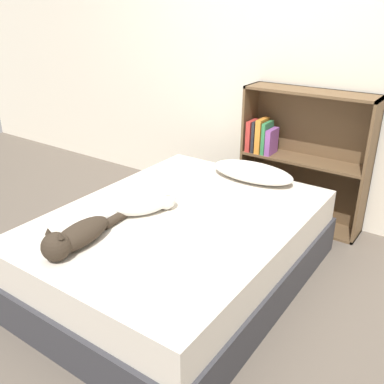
{
  "coord_description": "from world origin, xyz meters",
  "views": [
    {
      "loc": [
        1.38,
        -1.84,
        1.65
      ],
      "look_at": [
        0.0,
        0.14,
        0.57
      ],
      "focal_mm": 40.0,
      "sensor_mm": 36.0,
      "label": 1
    }
  ],
  "objects_px": {
    "cat_light": "(145,203)",
    "bookshelf": "(300,155)",
    "bed": "(179,248)",
    "pillow": "(252,172)",
    "cat_dark": "(75,237)"
  },
  "relations": [
    {
      "from": "pillow",
      "to": "cat_light",
      "type": "relative_size",
      "value": 1.27
    },
    {
      "from": "bed",
      "to": "cat_light",
      "type": "xyz_separation_m",
      "value": [
        -0.18,
        -0.09,
        0.3
      ]
    },
    {
      "from": "cat_dark",
      "to": "bookshelf",
      "type": "relative_size",
      "value": 0.57
    },
    {
      "from": "pillow",
      "to": "bookshelf",
      "type": "xyz_separation_m",
      "value": [
        0.17,
        0.48,
        0.02
      ]
    },
    {
      "from": "bed",
      "to": "bookshelf",
      "type": "distance_m",
      "value": 1.3
    },
    {
      "from": "cat_light",
      "to": "pillow",
      "type": "bearing_deg",
      "value": 11.75
    },
    {
      "from": "bed",
      "to": "pillow",
      "type": "height_order",
      "value": "pillow"
    },
    {
      "from": "cat_light",
      "to": "bookshelf",
      "type": "relative_size",
      "value": 0.46
    },
    {
      "from": "bookshelf",
      "to": "cat_dark",
      "type": "bearing_deg",
      "value": -104.8
    },
    {
      "from": "bed",
      "to": "cat_dark",
      "type": "bearing_deg",
      "value": -109.56
    },
    {
      "from": "bed",
      "to": "bookshelf",
      "type": "relative_size",
      "value": 1.75
    },
    {
      "from": "cat_dark",
      "to": "cat_light",
      "type": "bearing_deg",
      "value": 172.2
    },
    {
      "from": "cat_dark",
      "to": "pillow",
      "type": "bearing_deg",
      "value": 162.54
    },
    {
      "from": "pillow",
      "to": "bookshelf",
      "type": "bearing_deg",
      "value": 70.73
    },
    {
      "from": "bed",
      "to": "cat_dark",
      "type": "height_order",
      "value": "cat_dark"
    }
  ]
}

